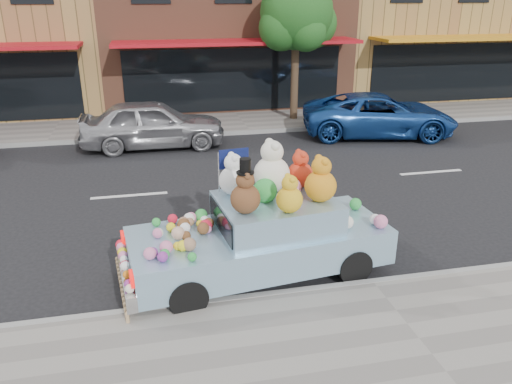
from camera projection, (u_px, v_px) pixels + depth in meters
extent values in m
plane|color=black|center=(289.00, 183.00, 12.78)|extent=(120.00, 120.00, 0.00)
cube|color=gray|center=(419.00, 342.00, 6.85)|extent=(60.00, 3.00, 0.12)
cube|color=gray|center=(242.00, 122.00, 18.67)|extent=(60.00, 3.00, 0.12)
cube|color=gray|center=(372.00, 284.00, 8.21)|extent=(60.00, 0.12, 0.13)
cube|color=gray|center=(250.00, 132.00, 17.30)|extent=(60.00, 0.12, 0.13)
cube|color=#90553D|center=(218.00, 19.00, 22.40)|extent=(10.00, 8.00, 7.00)
cube|color=black|center=(235.00, 80.00, 19.52)|extent=(8.50, 0.06, 2.40)
cube|color=#AC0F19|center=(238.00, 42.00, 18.17)|extent=(9.00, 1.80, 0.12)
cube|color=olive|center=(421.00, 17.00, 24.37)|extent=(10.00, 8.00, 7.00)
cube|color=black|center=(463.00, 72.00, 21.49)|extent=(8.50, 0.06, 2.40)
cube|color=orange|center=(482.00, 37.00, 20.14)|extent=(9.00, 1.80, 0.12)
cylinder|color=#38281C|center=(295.00, 79.00, 18.49)|extent=(0.28, 0.28, 3.20)
sphere|color=#164F18|center=(296.00, 12.00, 17.64)|extent=(2.60, 2.60, 2.60)
sphere|color=#164F18|center=(312.00, 24.00, 18.20)|extent=(1.80, 1.80, 1.80)
sphere|color=#164F18|center=(281.00, 28.00, 17.52)|extent=(1.60, 1.60, 1.60)
sphere|color=#164F18|center=(306.00, 31.00, 17.35)|extent=(1.40, 1.40, 1.40)
sphere|color=#164F18|center=(284.00, 21.00, 18.24)|extent=(1.60, 1.60, 1.60)
imported|color=#A8A8AD|center=(153.00, 124.00, 15.55)|extent=(4.45, 1.83, 1.51)
imported|color=#1C4A9B|center=(379.00, 115.00, 16.88)|extent=(5.52, 3.43, 1.43)
cylinder|color=black|center=(354.00, 266.00, 8.29)|extent=(0.62, 0.27, 0.60)
cylinder|color=black|center=(314.00, 228.00, 9.66)|extent=(0.62, 0.27, 0.60)
cylinder|color=black|center=(188.00, 297.00, 7.43)|extent=(0.62, 0.27, 0.60)
cylinder|color=black|center=(170.00, 250.00, 8.80)|extent=(0.62, 0.27, 0.60)
cube|color=#8DB7D2|center=(259.00, 245.00, 8.45)|extent=(4.47, 2.21, 0.60)
cube|color=#8DB7D2|center=(276.00, 213.00, 8.34)|extent=(2.07, 1.72, 0.50)
cube|color=silver|center=(126.00, 275.00, 7.83)|extent=(0.37, 1.79, 0.26)
cube|color=red|center=(132.00, 279.00, 7.13)|extent=(0.09, 0.29, 0.16)
cube|color=red|center=(123.00, 238.00, 8.32)|extent=(0.09, 0.29, 0.16)
cube|color=black|center=(221.00, 221.00, 8.05)|extent=(0.20, 1.30, 0.40)
sphere|color=#573118|center=(245.00, 199.00, 7.65)|extent=(0.47, 0.47, 0.47)
sphere|color=#573118|center=(245.00, 180.00, 7.54)|extent=(0.29, 0.29, 0.29)
sphere|color=#573118|center=(246.00, 177.00, 7.42)|extent=(0.11, 0.11, 0.11)
sphere|color=#573118|center=(244.00, 172.00, 7.60)|extent=(0.11, 0.11, 0.11)
cylinder|color=black|center=(245.00, 172.00, 7.50)|extent=(0.28, 0.28, 0.02)
cylinder|color=black|center=(245.00, 166.00, 7.46)|extent=(0.17, 0.17, 0.22)
sphere|color=#F3EAC1|center=(272.00, 174.00, 8.45)|extent=(0.62, 0.62, 0.62)
sphere|color=#F3EAC1|center=(272.00, 152.00, 8.31)|extent=(0.39, 0.39, 0.39)
sphere|color=#F3EAC1|center=(274.00, 147.00, 8.14)|extent=(0.15, 0.15, 0.15)
sphere|color=#F3EAC1|center=(270.00, 142.00, 8.38)|extent=(0.15, 0.15, 0.15)
sphere|color=orange|center=(321.00, 186.00, 8.09)|extent=(0.52, 0.52, 0.52)
sphere|color=orange|center=(322.00, 166.00, 7.96)|extent=(0.32, 0.32, 0.32)
sphere|color=orange|center=(324.00, 162.00, 7.82)|extent=(0.12, 0.12, 0.12)
sphere|color=orange|center=(319.00, 158.00, 8.03)|extent=(0.12, 0.12, 0.12)
sphere|color=red|center=(300.00, 175.00, 8.70)|extent=(0.46, 0.46, 0.46)
sphere|color=red|center=(301.00, 159.00, 8.59)|extent=(0.28, 0.28, 0.28)
sphere|color=red|center=(303.00, 155.00, 8.47)|extent=(0.11, 0.11, 0.11)
sphere|color=red|center=(299.00, 152.00, 8.65)|extent=(0.11, 0.11, 0.11)
sphere|color=white|center=(233.00, 181.00, 8.37)|extent=(0.49, 0.49, 0.49)
sphere|color=white|center=(233.00, 163.00, 8.25)|extent=(0.31, 0.31, 0.31)
sphere|color=white|center=(234.00, 159.00, 8.12)|extent=(0.12, 0.12, 0.12)
sphere|color=white|center=(232.00, 155.00, 8.31)|extent=(0.12, 0.12, 0.12)
sphere|color=gold|center=(289.00, 200.00, 7.69)|extent=(0.42, 0.42, 0.42)
sphere|color=gold|center=(290.00, 183.00, 7.59)|extent=(0.26, 0.26, 0.26)
sphere|color=gold|center=(292.00, 180.00, 7.47)|extent=(0.10, 0.10, 0.10)
sphere|color=gold|center=(288.00, 176.00, 7.64)|extent=(0.10, 0.10, 0.10)
sphere|color=green|center=(265.00, 191.00, 8.12)|extent=(0.40, 0.40, 0.40)
sphere|color=#CE6790|center=(292.00, 188.00, 8.33)|extent=(0.32, 0.32, 0.32)
sphere|color=#CE6790|center=(158.00, 233.00, 8.01)|extent=(0.17, 0.17, 0.17)
sphere|color=gold|center=(200.00, 224.00, 8.37)|extent=(0.14, 0.14, 0.14)
sphere|color=green|center=(165.00, 254.00, 7.39)|extent=(0.15, 0.15, 0.15)
sphere|color=brown|center=(209.00, 223.00, 8.35)|extent=(0.18, 0.18, 0.18)
sphere|color=gold|center=(183.00, 246.00, 7.60)|extent=(0.17, 0.17, 0.17)
sphere|color=red|center=(173.00, 219.00, 8.51)|extent=(0.17, 0.17, 0.17)
sphere|color=white|center=(205.00, 220.00, 8.49)|extent=(0.15, 0.15, 0.15)
sphere|color=#77297F|center=(153.00, 252.00, 7.42)|extent=(0.16, 0.16, 0.16)
sphere|color=#CE6790|center=(191.00, 218.00, 8.53)|extent=(0.19, 0.19, 0.19)
sphere|color=brown|center=(186.00, 236.00, 7.94)|extent=(0.16, 0.16, 0.16)
sphere|color=white|center=(185.00, 228.00, 8.18)|extent=(0.18, 0.18, 0.18)
sphere|color=gold|center=(177.00, 246.00, 7.64)|extent=(0.13, 0.13, 0.13)
sphere|color=white|center=(189.00, 219.00, 8.49)|extent=(0.20, 0.20, 0.20)
sphere|color=green|center=(192.00, 257.00, 7.31)|extent=(0.14, 0.14, 0.14)
sphere|color=brown|center=(184.00, 225.00, 8.25)|extent=(0.21, 0.21, 0.21)
sphere|color=#CE6790|center=(150.00, 254.00, 7.35)|extent=(0.19, 0.19, 0.19)
sphere|color=#87634A|center=(189.00, 244.00, 7.60)|extent=(0.21, 0.21, 0.21)
sphere|color=#87634A|center=(184.00, 222.00, 8.36)|extent=(0.19, 0.19, 0.19)
sphere|color=#77297F|center=(163.00, 257.00, 7.29)|extent=(0.16, 0.16, 0.16)
sphere|color=#CE6790|center=(166.00, 247.00, 7.52)|extent=(0.21, 0.21, 0.21)
sphere|color=beige|center=(158.00, 233.00, 8.02)|extent=(0.17, 0.17, 0.17)
sphere|color=green|center=(201.00, 217.00, 8.56)|extent=(0.18, 0.18, 0.18)
sphere|color=green|center=(201.00, 215.00, 8.61)|extent=(0.22, 0.22, 0.22)
sphere|color=red|center=(206.00, 226.00, 8.22)|extent=(0.21, 0.21, 0.21)
sphere|color=green|center=(156.00, 222.00, 8.42)|extent=(0.15, 0.15, 0.15)
sphere|color=#87634A|center=(189.00, 222.00, 8.42)|extent=(0.16, 0.16, 0.16)
sphere|color=#CE6790|center=(207.00, 229.00, 8.18)|extent=(0.15, 0.15, 0.15)
sphere|color=gold|center=(171.00, 227.00, 8.22)|extent=(0.16, 0.16, 0.16)
sphere|color=brown|center=(203.00, 228.00, 8.14)|extent=(0.20, 0.20, 0.20)
sphere|color=#D8A88C|center=(178.00, 233.00, 7.93)|extent=(0.22, 0.22, 0.22)
sphere|color=#CE6790|center=(121.00, 247.00, 8.24)|extent=(0.16, 0.16, 0.16)
sphere|color=white|center=(125.00, 266.00, 7.69)|extent=(0.15, 0.15, 0.15)
sphere|color=gold|center=(122.00, 252.00, 8.10)|extent=(0.16, 0.16, 0.16)
sphere|color=#77297F|center=(129.00, 284.00, 7.22)|extent=(0.14, 0.14, 0.14)
sphere|color=#CE6790|center=(123.00, 255.00, 8.00)|extent=(0.15, 0.15, 0.15)
sphere|color=orange|center=(127.00, 274.00, 7.48)|extent=(0.12, 0.12, 0.12)
sphere|color=red|center=(125.00, 265.00, 7.70)|extent=(0.15, 0.15, 0.15)
sphere|color=beige|center=(130.00, 289.00, 7.11)|extent=(0.13, 0.13, 0.13)
sphere|color=white|center=(124.00, 259.00, 7.90)|extent=(0.13, 0.13, 0.13)
sphere|color=red|center=(121.00, 245.00, 8.32)|extent=(0.17, 0.17, 0.17)
sphere|color=white|center=(375.00, 219.00, 8.48)|extent=(0.19, 0.19, 0.19)
sphere|color=gold|center=(334.00, 218.00, 8.56)|extent=(0.17, 0.17, 0.17)
sphere|color=green|center=(355.00, 204.00, 9.06)|extent=(0.22, 0.22, 0.22)
sphere|color=orange|center=(328.00, 205.00, 9.07)|extent=(0.19, 0.19, 0.19)
sphere|color=beige|center=(347.00, 222.00, 8.33)|extent=(0.23, 0.23, 0.23)
sphere|color=#CE6790|center=(381.00, 222.00, 8.33)|extent=(0.24, 0.24, 0.24)
cylinder|color=#997A54|center=(128.00, 320.00, 7.14)|extent=(0.06, 0.06, 0.17)
sphere|color=#997A54|center=(127.00, 314.00, 7.11)|extent=(0.07, 0.07, 0.07)
cylinder|color=#997A54|center=(127.00, 315.00, 7.26)|extent=(0.06, 0.06, 0.17)
sphere|color=#997A54|center=(126.00, 309.00, 7.22)|extent=(0.07, 0.07, 0.07)
cylinder|color=#997A54|center=(126.00, 310.00, 7.37)|extent=(0.06, 0.06, 0.17)
sphere|color=#997A54|center=(125.00, 304.00, 7.34)|extent=(0.07, 0.07, 0.07)
cylinder|color=#997A54|center=(125.00, 305.00, 7.49)|extent=(0.06, 0.06, 0.17)
sphere|color=#997A54|center=(124.00, 299.00, 7.45)|extent=(0.07, 0.07, 0.07)
cylinder|color=#997A54|center=(124.00, 300.00, 7.60)|extent=(0.06, 0.06, 0.17)
sphere|color=#997A54|center=(124.00, 295.00, 7.57)|extent=(0.07, 0.07, 0.07)
cylinder|color=#997A54|center=(123.00, 296.00, 7.72)|extent=(0.06, 0.06, 0.17)
sphere|color=#997A54|center=(123.00, 290.00, 7.68)|extent=(0.07, 0.07, 0.07)
cylinder|color=#997A54|center=(123.00, 291.00, 7.83)|extent=(0.06, 0.06, 0.17)
sphere|color=#997A54|center=(122.00, 286.00, 7.80)|extent=(0.07, 0.07, 0.07)
cylinder|color=#997A54|center=(122.00, 287.00, 7.95)|extent=(0.06, 0.06, 0.17)
sphere|color=#997A54|center=(121.00, 282.00, 7.91)|extent=(0.07, 0.07, 0.07)
cylinder|color=#997A54|center=(121.00, 283.00, 8.06)|extent=(0.06, 0.06, 0.17)
sphere|color=#997A54|center=(121.00, 278.00, 8.03)|extent=(0.07, 0.07, 0.07)
cylinder|color=#997A54|center=(120.00, 279.00, 8.18)|extent=(0.06, 0.06, 0.17)
sphere|color=#997A54|center=(120.00, 274.00, 8.14)|extent=(0.07, 0.07, 0.07)
cylinder|color=#997A54|center=(120.00, 275.00, 8.29)|extent=(0.06, 0.06, 0.17)
sphere|color=#997A54|center=(119.00, 270.00, 8.26)|extent=(0.07, 0.07, 0.07)
cylinder|color=#997A54|center=(119.00, 271.00, 8.40)|extent=(0.06, 0.06, 0.17)
sphere|color=#997A54|center=(118.00, 266.00, 8.37)|extent=(0.07, 0.07, 0.07)
cylinder|color=#997A54|center=(118.00, 267.00, 8.52)|extent=(0.06, 0.06, 0.17)
sphere|color=#997A54|center=(118.00, 262.00, 8.48)|extent=(0.07, 0.07, 0.07)
cylinder|color=#997A54|center=(118.00, 264.00, 8.63)|extent=(0.06, 0.06, 0.17)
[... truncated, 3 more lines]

